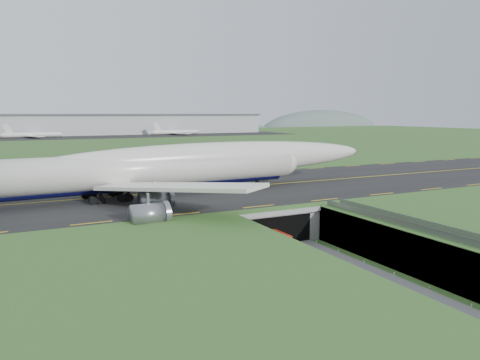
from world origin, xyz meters
TOP-DOWN VIEW (x-y plane):
  - ground at (0.00, 0.00)m, footprint 900.00×900.00m
  - airfield_deck at (0.00, 0.00)m, footprint 800.00×800.00m
  - trench_road at (0.00, -7.50)m, footprint 12.00×75.00m
  - taxiway at (0.00, 33.00)m, footprint 800.00×44.00m
  - tunnel_portal at (0.00, 16.71)m, footprint 17.00×22.30m
  - guideway at (11.00, -19.11)m, footprint 3.00×53.00m
  - jumbo_jet at (-12.10, 30.86)m, footprint 98.57×62.61m
  - shuttle_tram at (-2.31, 6.14)m, footprint 2.73×7.02m
  - cargo_terminal at (-0.19, 299.41)m, footprint 320.00×67.00m
  - distant_hills at (64.38, 430.00)m, footprint 700.00×91.00m

SIDE VIEW (x-z plane):
  - distant_hills at x=64.38m, z-range -34.00..26.00m
  - ground at x=0.00m, z-range 0.00..0.00m
  - trench_road at x=0.00m, z-range 0.00..0.20m
  - shuttle_tram at x=-2.31m, z-range 0.15..3.03m
  - airfield_deck at x=0.00m, z-range 0.00..6.00m
  - tunnel_portal at x=0.00m, z-range 0.33..6.33m
  - guideway at x=11.00m, z-range 1.80..8.85m
  - taxiway at x=0.00m, z-range 6.00..6.18m
  - jumbo_jet at x=-12.10m, z-range 1.22..21.96m
  - cargo_terminal at x=-0.19m, z-range 6.16..21.76m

